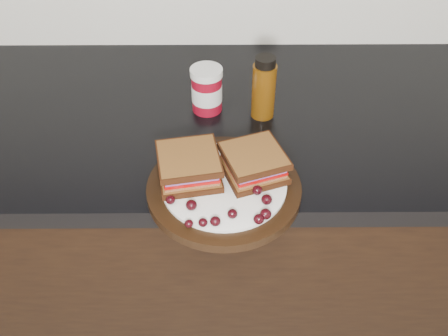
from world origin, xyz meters
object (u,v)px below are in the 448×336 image
at_px(sandwich_left, 189,166).
at_px(condiment_jar, 207,90).
at_px(plate, 224,189).
at_px(oil_bottle, 264,87).

relative_size(sandwich_left, condiment_jar, 1.07).
bearing_deg(sandwich_left, plate, -25.78).
bearing_deg(condiment_jar, oil_bottle, -10.02).
height_order(sandwich_left, condiment_jar, condiment_jar).
height_order(sandwich_left, oil_bottle, oil_bottle).
bearing_deg(oil_bottle, plate, -109.59).
bearing_deg(oil_bottle, condiment_jar, 169.98).
bearing_deg(sandwich_left, oil_bottle, 46.04).
distance_m(plate, oil_bottle, 0.26).
distance_m(sandwich_left, oil_bottle, 0.27).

